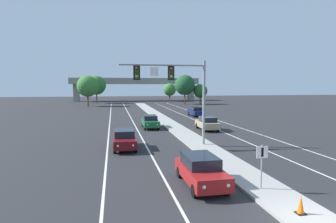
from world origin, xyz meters
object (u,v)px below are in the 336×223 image
tree_far_right_b (200,91)px  car_oncoming_red (201,170)px  car_oncoming_green (150,121)px  car_receding_navy (196,111)px  car_receding_tan (207,123)px  tree_far_right_a (185,85)px  tree_far_left_c (96,85)px  median_sign_post (262,160)px  tree_far_right_c (170,90)px  overhead_signal_mast (178,85)px  traffic_cone_median_nose (301,205)px  tree_far_left_b (88,86)px  car_oncoming_darkred (124,139)px

tree_far_right_b → car_oncoming_red: bearing=-107.1°
car_oncoming_green → car_receding_navy: 15.24m
car_oncoming_green → car_receding_tan: size_ratio=0.99×
tree_far_right_b → tree_far_right_a: bearing=175.3°
car_oncoming_green → car_receding_navy: (9.38, 12.02, 0.00)m
tree_far_left_c → tree_far_right_a: bearing=-21.7°
car_receding_navy → tree_far_right_b: (10.11, 30.27, 2.86)m
median_sign_post → tree_far_right_a: (12.38, 64.84, 3.74)m
tree_far_right_b → tree_far_right_c: bearing=113.2°
car_receding_navy → median_sign_post: bearing=-101.0°
overhead_signal_mast → car_receding_navy: size_ratio=1.62×
car_oncoming_red → car_receding_tan: size_ratio=1.00×
tree_far_right_b → tree_far_left_c: tree_far_left_c is taller
car_oncoming_red → car_receding_tan: (6.36, 17.96, 0.00)m
car_receding_tan → car_receding_navy: 15.09m
overhead_signal_mast → tree_far_left_c: (-10.14, 63.57, -0.07)m
car_oncoming_green → tree_far_right_a: tree_far_right_a is taller
traffic_cone_median_nose → tree_far_left_b: size_ratio=0.10×
car_oncoming_red → car_oncoming_darkred: (-3.63, 9.66, 0.00)m
car_receding_tan → tree_far_right_b: 47.01m
tree_far_left_c → tree_far_right_c: 23.11m
car_oncoming_darkred → overhead_signal_mast: bearing=-2.0°
car_oncoming_green → tree_far_left_b: tree_far_left_b is taller
tree_far_right_a → car_receding_navy: bearing=-100.6°
tree_far_left_b → traffic_cone_median_nose: bearing=-78.2°
median_sign_post → tree_far_left_b: (-13.40, 61.87, 3.45)m
car_oncoming_green → tree_far_left_c: size_ratio=0.56×
tree_far_left_c → tree_far_right_a: 26.18m
tree_far_left_c → tree_far_right_c: bearing=9.8°
overhead_signal_mast → tree_far_right_b: (18.56, 53.52, -1.65)m
car_receding_tan → tree_far_left_c: tree_far_left_c is taller
car_oncoming_red → tree_far_right_a: 65.31m
median_sign_post → tree_far_left_c: 75.56m
overhead_signal_mast → tree_far_right_a: 55.72m
car_oncoming_darkred → tree_far_right_a: bearing=70.8°
overhead_signal_mast → traffic_cone_median_nose: 14.79m
traffic_cone_median_nose → tree_far_right_b: bearing=76.1°
car_oncoming_red → tree_far_right_a: (15.05, 63.40, 4.51)m
overhead_signal_mast → traffic_cone_median_nose: size_ratio=9.87×
median_sign_post → tree_far_left_b: size_ratio=0.29×
overhead_signal_mast → tree_far_right_c: 68.67m
overhead_signal_mast → tree_far_right_c: bearing=79.4°
car_receding_navy → tree_far_left_c: tree_far_left_c is taller
car_oncoming_green → car_receding_navy: size_ratio=1.00×
car_oncoming_green → traffic_cone_median_nose: (2.87, -25.08, -0.31)m
tree_far_right_b → tree_far_right_c: tree_far_right_c is taller
tree_far_right_c → tree_far_right_b: bearing=-66.8°
tree_far_right_b → overhead_signal_mast: bearing=-109.1°
car_receding_tan → traffic_cone_median_nose: 22.58m
traffic_cone_median_nose → overhead_signal_mast: bearing=98.0°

